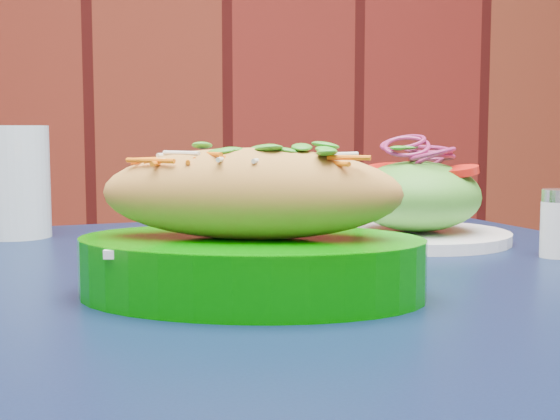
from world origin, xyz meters
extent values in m
cube|color=black|center=(-0.10, 1.36, 0.73)|extent=(0.95, 0.95, 0.03)
cube|color=white|center=(-0.14, 1.25, 0.79)|extent=(0.21, 0.14, 0.01)
ellipsoid|color=gold|center=(-0.14, 1.25, 0.83)|extent=(0.24, 0.14, 0.07)
cylinder|color=white|center=(0.08, 1.51, 0.76)|extent=(0.21, 0.21, 0.01)
ellipsoid|color=#4C992D|center=(0.08, 1.51, 0.80)|extent=(0.14, 0.14, 0.08)
cylinder|color=red|center=(0.12, 1.48, 0.83)|extent=(0.04, 0.04, 0.01)
cylinder|color=red|center=(0.05, 1.54, 0.83)|extent=(0.04, 0.04, 0.01)
cylinder|color=red|center=(0.08, 1.55, 0.83)|extent=(0.04, 0.04, 0.01)
torus|color=#841C4F|center=(0.08, 1.51, 0.84)|extent=(0.05, 0.05, 0.00)
torus|color=#841C4F|center=(0.08, 1.51, 0.85)|extent=(0.05, 0.05, 0.00)
torus|color=#841C4F|center=(0.08, 1.51, 0.85)|extent=(0.05, 0.05, 0.00)
torus|color=#841C4F|center=(0.08, 1.51, 0.86)|extent=(0.05, 0.05, 0.00)
torus|color=#841C4F|center=(0.08, 1.51, 0.86)|extent=(0.05, 0.05, 0.00)
torus|color=#841C4F|center=(0.08, 1.51, 0.86)|extent=(0.05, 0.05, 0.00)
cylinder|color=silver|center=(-0.37, 1.62, 0.81)|extent=(0.08, 0.08, 0.13)
cylinder|color=white|center=(0.18, 1.39, 0.78)|extent=(0.03, 0.03, 0.05)
cylinder|color=silver|center=(0.18, 1.39, 0.81)|extent=(0.03, 0.03, 0.01)
camera|label=1|loc=(-0.20, 0.68, 0.88)|focal=50.00mm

